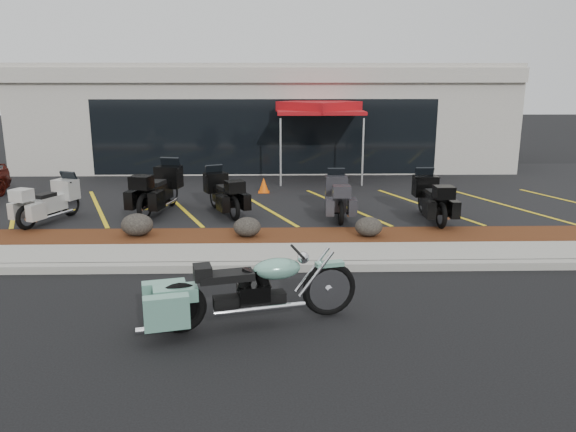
{
  "coord_description": "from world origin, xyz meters",
  "views": [
    {
      "loc": [
        0.32,
        -9.11,
        3.56
      ],
      "look_at": [
        0.57,
        1.2,
        0.98
      ],
      "focal_mm": 35.0,
      "sensor_mm": 36.0,
      "label": 1
    }
  ],
  "objects_px": {
    "hero_cruiser": "(329,281)",
    "popup_canopy": "(319,109)",
    "touring_white": "(70,194)",
    "traffic_cone": "(264,185)"
  },
  "relations": [
    {
      "from": "touring_white",
      "to": "popup_canopy",
      "type": "bearing_deg",
      "value": -29.59
    },
    {
      "from": "traffic_cone",
      "to": "popup_canopy",
      "type": "bearing_deg",
      "value": 51.61
    },
    {
      "from": "touring_white",
      "to": "traffic_cone",
      "type": "xyz_separation_m",
      "value": [
        4.78,
        2.83,
        -0.34
      ]
    },
    {
      "from": "touring_white",
      "to": "traffic_cone",
      "type": "bearing_deg",
      "value": -36.84
    },
    {
      "from": "popup_canopy",
      "to": "touring_white",
      "type": "bearing_deg",
      "value": -161.33
    },
    {
      "from": "hero_cruiser",
      "to": "traffic_cone",
      "type": "distance_m",
      "value": 8.78
    },
    {
      "from": "hero_cruiser",
      "to": "traffic_cone",
      "type": "height_order",
      "value": "hero_cruiser"
    },
    {
      "from": "hero_cruiser",
      "to": "popup_canopy",
      "type": "height_order",
      "value": "popup_canopy"
    },
    {
      "from": "traffic_cone",
      "to": "popup_canopy",
      "type": "xyz_separation_m",
      "value": [
        1.83,
        2.31,
        2.14
      ]
    },
    {
      "from": "touring_white",
      "to": "hero_cruiser",
      "type": "bearing_deg",
      "value": -112.18
    }
  ]
}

